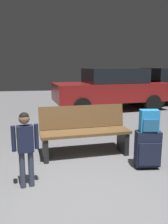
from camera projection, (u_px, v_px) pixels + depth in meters
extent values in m
cube|color=slate|center=(63.00, 125.00, 6.61)|extent=(18.00, 18.00, 0.10)
cube|color=brown|center=(86.00, 132.00, 4.13)|extent=(1.63, 0.57, 0.05)
cube|color=brown|center=(82.00, 117.00, 4.32)|extent=(1.60, 0.24, 0.42)
cube|color=black|center=(45.00, 148.00, 4.01)|extent=(0.11, 0.41, 0.41)
cube|color=black|center=(123.00, 142.00, 4.35)|extent=(0.11, 0.41, 0.41)
cube|color=#191E33|center=(148.00, 148.00, 3.66)|extent=(0.40, 0.24, 0.56)
cube|color=#191E33|center=(150.00, 155.00, 3.56)|extent=(0.34, 0.06, 0.36)
cube|color=#A5A5AA|center=(147.00, 131.00, 3.69)|extent=(0.14, 0.04, 0.02)
cylinder|color=black|center=(135.00, 164.00, 3.79)|extent=(0.02, 0.05, 0.04)
cylinder|color=black|center=(154.00, 164.00, 3.81)|extent=(0.02, 0.05, 0.04)
cube|color=#268CD8|center=(149.00, 121.00, 3.57)|extent=(0.30, 0.20, 0.34)
cube|color=#23608E|center=(151.00, 125.00, 3.49)|extent=(0.23, 0.06, 0.19)
cylinder|color=black|center=(150.00, 111.00, 3.54)|extent=(0.06, 0.03, 0.02)
cylinder|color=#33384C|center=(31.00, 169.00, 3.11)|extent=(0.07, 0.07, 0.50)
cylinder|color=#33384C|center=(22.00, 170.00, 3.07)|extent=(0.07, 0.07, 0.50)
cube|color=#191E38|center=(25.00, 139.00, 3.01)|extent=(0.22, 0.16, 0.35)
cylinder|color=#191E38|center=(36.00, 136.00, 3.05)|extent=(0.06, 0.06, 0.34)
cylinder|color=#191E38|center=(13.00, 139.00, 2.95)|extent=(0.06, 0.06, 0.34)
sphere|color=brown|center=(24.00, 119.00, 2.96)|extent=(0.14, 0.14, 0.14)
sphere|color=black|center=(24.00, 117.00, 2.95)|extent=(0.13, 0.13, 0.13)
cylinder|color=#E5D84C|center=(19.00, 136.00, 3.07)|extent=(0.06, 0.06, 0.10)
cylinder|color=red|center=(18.00, 130.00, 3.06)|extent=(0.01, 0.01, 0.06)
cylinder|color=black|center=(137.00, 95.00, 10.55)|extent=(0.62, 0.27, 0.60)
cylinder|color=black|center=(158.00, 100.00, 9.05)|extent=(0.62, 0.27, 0.60)
cube|color=maroon|center=(110.00, 91.00, 8.57)|extent=(4.27, 2.17, 0.64)
cube|color=black|center=(114.00, 76.00, 8.50)|extent=(2.27, 1.78, 0.52)
cylinder|color=black|center=(82.00, 107.00, 7.54)|extent=(0.62, 0.27, 0.60)
cylinder|color=black|center=(71.00, 100.00, 9.04)|extent=(0.62, 0.27, 0.60)
cylinder|color=black|center=(152.00, 103.00, 8.25)|extent=(0.62, 0.27, 0.60)
cylinder|color=black|center=(131.00, 97.00, 9.75)|extent=(0.62, 0.27, 0.60)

